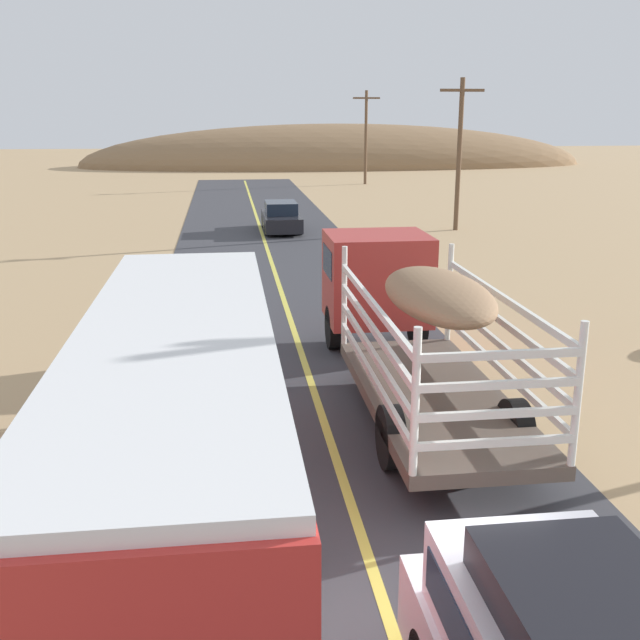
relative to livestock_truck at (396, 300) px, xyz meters
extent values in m
plane|color=tan|center=(-1.95, -8.62, -1.79)|extent=(240.00, 240.00, 0.00)
cube|color=#38383D|center=(-1.95, -8.62, -1.78)|extent=(8.00, 120.00, 0.02)
cube|color=#D8CC4C|center=(-1.95, -8.62, -1.77)|extent=(0.16, 117.60, 0.00)
cube|color=black|center=(-1.00, -11.17, 0.34)|extent=(1.42, 2.07, 0.36)
cube|color=#B2332D|center=(0.00, 2.16, 0.03)|extent=(2.50, 2.20, 2.20)
cube|color=#192333|center=(0.00, 2.16, 0.48)|extent=(2.53, 1.54, 0.70)
cube|color=brown|center=(0.00, -3.24, -1.07)|extent=(2.50, 6.40, 0.24)
cylinder|color=silver|center=(-1.19, -0.10, 0.15)|extent=(0.12, 0.12, 2.20)
cylinder|color=silver|center=(1.19, -0.10, 0.15)|extent=(0.12, 0.12, 2.20)
cylinder|color=silver|center=(-1.19, -6.38, 0.15)|extent=(0.12, 0.12, 2.20)
cylinder|color=silver|center=(1.19, -6.38, 0.15)|extent=(0.12, 0.12, 2.20)
cube|color=silver|center=(-1.21, -3.24, -0.51)|extent=(0.08, 6.30, 0.12)
cube|color=silver|center=(1.21, -3.24, -0.51)|extent=(0.08, 6.30, 0.12)
cube|color=silver|center=(0.00, -6.40, -0.51)|extent=(2.40, 0.08, 0.12)
cube|color=silver|center=(-1.21, -3.24, -0.07)|extent=(0.08, 6.30, 0.12)
cube|color=silver|center=(1.21, -3.24, -0.07)|extent=(0.08, 6.30, 0.12)
cube|color=silver|center=(0.00, -6.40, -0.07)|extent=(2.40, 0.08, 0.12)
cube|color=silver|center=(-1.21, -3.24, 0.37)|extent=(0.08, 6.30, 0.12)
cube|color=silver|center=(1.21, -3.24, 0.37)|extent=(0.08, 6.30, 0.12)
cube|color=silver|center=(0.00, -6.40, 0.37)|extent=(2.40, 0.08, 0.12)
cube|color=silver|center=(-1.21, -3.24, 0.81)|extent=(0.08, 6.30, 0.12)
cube|color=silver|center=(1.21, -3.24, 0.81)|extent=(0.08, 6.30, 0.12)
cube|color=silver|center=(0.00, -6.40, 0.81)|extent=(2.40, 0.08, 0.12)
ellipsoid|color=#8C6B4C|center=(0.00, -3.24, 0.90)|extent=(1.75, 3.84, 0.70)
cylinder|color=black|center=(-1.09, 2.16, -1.22)|extent=(0.32, 1.10, 1.10)
cylinder|color=black|center=(1.09, 2.16, -1.22)|extent=(0.32, 1.10, 1.10)
cylinder|color=black|center=(-1.09, -4.52, -1.22)|extent=(0.32, 1.10, 1.10)
cylinder|color=black|center=(1.09, -4.52, -1.22)|extent=(0.32, 1.10, 1.10)
cube|color=red|center=(-4.41, -6.45, -0.07)|extent=(2.50, 10.00, 2.70)
cube|color=white|center=(-4.41, -6.45, 1.36)|extent=(2.45, 9.80, 0.16)
cube|color=#192333|center=(-4.41, -6.45, 0.40)|extent=(2.54, 9.20, 0.80)
cube|color=silver|center=(-4.41, -6.45, -1.22)|extent=(2.53, 9.80, 0.36)
cylinder|color=black|center=(-5.51, -3.20, -1.27)|extent=(0.30, 1.00, 1.00)
cylinder|color=black|center=(-3.31, -3.20, -1.27)|extent=(0.30, 1.00, 1.00)
cube|color=black|center=(-0.94, 21.52, -1.26)|extent=(1.80, 4.40, 0.70)
cube|color=#192333|center=(-0.94, 21.62, -0.61)|extent=(1.53, 2.20, 0.60)
cylinder|color=black|center=(-1.73, 22.84, -1.44)|extent=(0.22, 0.66, 0.66)
cylinder|color=black|center=(-0.15, 22.84, -1.44)|extent=(0.22, 0.66, 0.66)
cylinder|color=black|center=(-1.73, 20.20, -1.44)|extent=(0.22, 0.66, 0.66)
cylinder|color=black|center=(-0.15, 20.20, -1.44)|extent=(0.22, 0.66, 0.66)
cylinder|color=brown|center=(7.94, 20.94, 1.93)|extent=(0.24, 0.24, 7.44)
cube|color=brown|center=(7.94, 20.94, 5.04)|extent=(2.20, 0.14, 0.14)
cylinder|color=brown|center=(7.94, 46.07, 1.95)|extent=(0.24, 0.24, 7.48)
cube|color=brown|center=(7.94, 46.07, 5.09)|extent=(2.20, 0.14, 0.14)
ellipsoid|color=olive|center=(8.84, 68.56, -1.79)|extent=(56.48, 18.46, 9.09)
camera|label=1|loc=(-3.72, -15.77, 4.06)|focal=41.78mm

